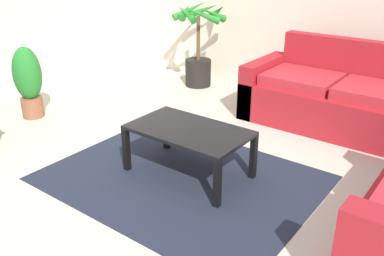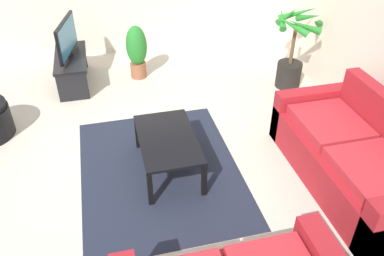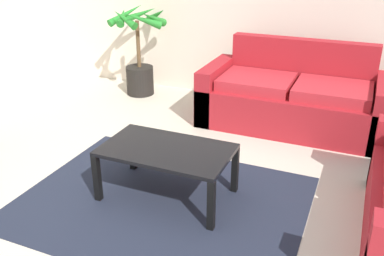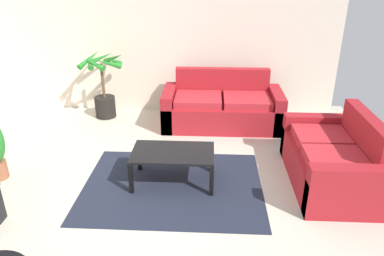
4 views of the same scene
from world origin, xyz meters
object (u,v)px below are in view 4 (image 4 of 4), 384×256
Objects in this scene: couch_main at (222,108)px; potted_palm at (104,89)px; coffee_table at (173,155)px; couch_loveseat at (332,161)px.

couch_main is 2.10m from potted_palm.
potted_palm is at bearing 172.40° from couch_main.
couch_loveseat is at bearing 2.82° from coffee_table.
couch_main is at bearing -7.60° from potted_palm.
coffee_table is (-0.64, -1.82, 0.07)m from couch_main.
couch_loveseat is 1.37× the size of potted_palm.
potted_palm is at bearing 124.16° from coffee_table.
couch_main is 1.69× the size of potted_palm.
couch_main is at bearing 70.51° from coffee_table.
couch_main is at bearing 127.35° from couch_loveseat.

